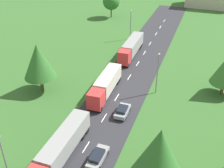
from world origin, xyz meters
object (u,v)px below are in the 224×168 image
lamppost_second (157,71)px  tree_maple (111,1)px  lamppost_lead (4,156)px  tree_birch (38,61)px  tree_lime (159,156)px  truck_third (131,47)px  truck_second (105,85)px  car_third (122,111)px  car_second (98,157)px  truck_lead (60,148)px  lamppost_third (131,23)px

lamppost_second → tree_maple: bearing=119.9°
lamppost_lead → tree_birch: tree_birch is taller
tree_lime → truck_third: bearing=110.4°
truck_second → car_third: truck_second is taller
car_second → tree_maple: bearing=108.1°
truck_lead → tree_birch: bearing=129.0°
tree_birch → lamppost_second: bearing=17.0°
car_third → lamppost_lead: 20.10m
tree_maple → tree_lime: 69.07m
truck_second → truck_third: 17.92m
lamppost_third → lamppost_second: bearing=-63.5°
car_third → tree_birch: 17.68m
truck_second → tree_birch: tree_birch is taller
lamppost_lead → tree_lime: (17.47, 4.01, 2.15)m
lamppost_lead → tree_lime: tree_lime is taller
truck_third → tree_lime: size_ratio=1.38×
lamppost_third → tree_lime: size_ratio=0.81×
lamppost_second → tree_birch: bearing=-163.0°
truck_second → truck_third: bearing=91.0°
lamppost_second → tree_lime: (4.60, -22.24, 1.75)m
lamppost_lead → tree_maple: size_ratio=0.93×
lamppost_third → truck_second: bearing=-82.9°
truck_lead → lamppost_third: 45.60m
lamppost_second → tree_maple: lamppost_second is taller
lamppost_lead → tree_birch: size_ratio=0.78×
truck_third → lamppost_third: lamppost_third is taller
truck_third → tree_maple: bearing=118.7°
car_second → tree_lime: size_ratio=0.45×
tree_lime → truck_lead: bearing=174.6°
tree_birch → lamppost_lead: bearing=-69.2°
lamppost_lead → lamppost_second: bearing=63.9°
lamppost_second → truck_third: bearing=122.1°
tree_birch → tree_lime: bearing=-32.5°
car_second → tree_maple: 63.77m
truck_second → car_second: truck_second is taller
truck_lead → lamppost_lead: (-4.34, -5.25, 2.09)m
car_third → truck_second: bearing=134.3°
truck_third → lamppost_second: lamppost_second is taller
tree_maple → car_second: bearing=-71.9°
truck_third → tree_maple: size_ratio=1.73×
truck_third → tree_lime: tree_lime is taller
truck_second → car_second: (4.93, -16.00, -1.27)m
truck_lead → lamppost_third: size_ratio=1.79×
lamppost_third → car_second: bearing=-79.1°
truck_second → tree_birch: 12.76m
truck_lead → car_third: bearing=68.9°
tree_lime → lamppost_second: bearing=101.7°
truck_third → car_second: bearing=-81.2°
lamppost_second → tree_maple: size_ratio=1.03×
car_second → lamppost_lead: lamppost_lead is taller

